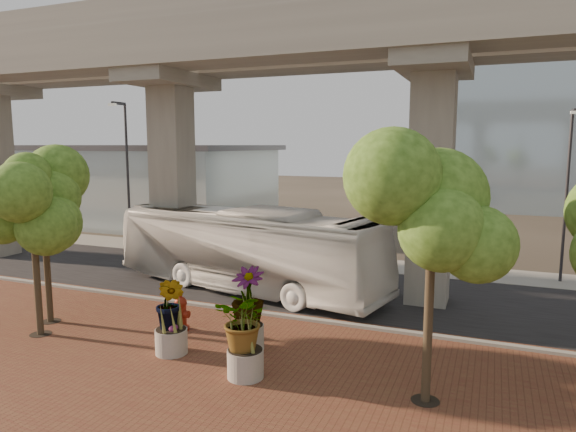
% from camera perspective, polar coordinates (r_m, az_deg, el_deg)
% --- Properties ---
extents(ground, '(160.00, 160.00, 0.00)m').
position_cam_1_polar(ground, '(21.40, -1.92, -9.24)').
color(ground, '#322D25').
rests_on(ground, ground).
extents(brick_plaza, '(70.00, 13.00, 0.06)m').
position_cam_1_polar(brick_plaza, '(14.92, -15.06, -17.26)').
color(brick_plaza, brown).
rests_on(brick_plaza, ground).
extents(asphalt_road, '(90.00, 8.00, 0.04)m').
position_cam_1_polar(asphalt_road, '(23.16, 0.10, -7.85)').
color(asphalt_road, black).
rests_on(asphalt_road, ground).
extents(curb_strip, '(70.00, 0.25, 0.16)m').
position_cam_1_polar(curb_strip, '(19.65, -4.32, -10.59)').
color(curb_strip, gray).
rests_on(curb_strip, ground).
extents(far_sidewalk, '(90.00, 3.00, 0.06)m').
position_cam_1_polar(far_sidewalk, '(28.18, 4.28, -4.99)').
color(far_sidewalk, gray).
rests_on(far_sidewalk, ground).
extents(transit_viaduct, '(72.00, 5.60, 12.40)m').
position_cam_1_polar(transit_viaduct, '(22.32, 0.10, 10.42)').
color(transit_viaduct, gray).
rests_on(transit_viaduct, ground).
extents(station_pavilion, '(23.00, 13.00, 6.30)m').
position_cam_1_polar(station_pavilion, '(44.88, -17.24, 3.59)').
color(station_pavilion, silver).
rests_on(station_pavilion, ground).
extents(transit_bus, '(13.27, 5.76, 3.60)m').
position_cam_1_polar(transit_bus, '(22.38, -4.69, -3.74)').
color(transit_bus, silver).
rests_on(transit_bus, ground).
extents(fire_hydrant, '(0.62, 0.55, 1.23)m').
position_cam_1_polar(fire_hydrant, '(18.05, -11.81, -10.53)').
color(fire_hydrant, maroon).
rests_on(fire_hydrant, ground).
extents(planter_front, '(2.21, 2.21, 2.43)m').
position_cam_1_polar(planter_front, '(14.06, -4.80, -11.96)').
color(planter_front, '#A6A296').
rests_on(planter_front, ground).
extents(planter_right, '(2.40, 2.40, 2.56)m').
position_cam_1_polar(planter_right, '(15.90, -4.49, -9.30)').
color(planter_right, '#A19991').
rests_on(planter_right, ground).
extents(planter_left, '(2.15, 2.15, 2.36)m').
position_cam_1_polar(planter_left, '(15.96, -12.95, -9.85)').
color(planter_left, gray).
rests_on(planter_left, ground).
extents(street_tree_far_west, '(3.30, 3.30, 6.02)m').
position_cam_1_polar(street_tree_far_west, '(19.63, -25.62, 1.98)').
color(street_tree_far_west, '#433726').
rests_on(street_tree_far_west, ground).
extents(street_tree_near_west, '(3.28, 3.28, 5.54)m').
position_cam_1_polar(street_tree_near_west, '(18.46, -26.52, 0.17)').
color(street_tree_near_west, '#433726').
rests_on(street_tree_near_west, ground).
extents(street_tree_near_east, '(3.77, 3.77, 6.32)m').
position_cam_1_polar(street_tree_near_east, '(12.46, 15.75, -0.06)').
color(street_tree_near_east, '#433726').
rests_on(street_tree_near_east, ground).
extents(streetlamp_west, '(0.43, 1.27, 8.74)m').
position_cam_1_polar(streetlamp_west, '(32.16, -17.55, 5.38)').
color(streetlamp_west, '#323237').
rests_on(streetlamp_west, ground).
extents(streetlamp_east, '(0.39, 1.13, 7.81)m').
position_cam_1_polar(streetlamp_east, '(26.26, 28.64, 3.13)').
color(streetlamp_east, '#2D2C31').
rests_on(streetlamp_east, ground).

